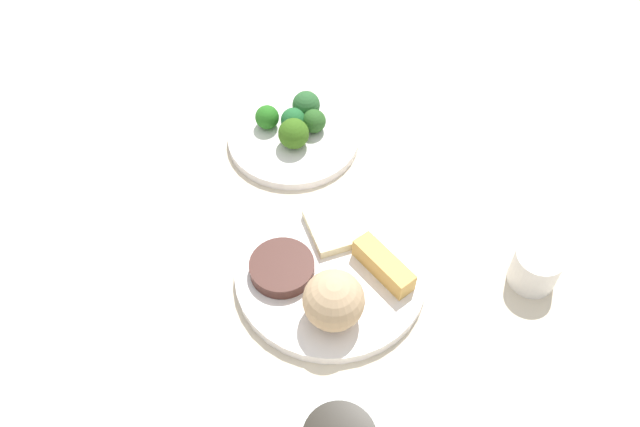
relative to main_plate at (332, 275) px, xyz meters
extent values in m
cube|color=beige|center=(0.01, 0.00, -0.02)|extent=(2.20, 2.20, 0.02)
cylinder|color=white|center=(0.00, 0.00, 0.00)|extent=(0.25, 0.25, 0.02)
sphere|color=tan|center=(-0.04, -0.05, 0.05)|extent=(0.08, 0.08, 0.08)
cube|color=gold|center=(0.05, -0.04, 0.02)|extent=(0.03, 0.09, 0.03)
cube|color=beige|center=(0.04, 0.05, 0.01)|extent=(0.08, 0.09, 0.01)
cylinder|color=#492720|center=(-0.05, 0.04, 0.02)|extent=(0.09, 0.09, 0.02)
cylinder|color=white|center=(0.12, 0.23, 0.00)|extent=(0.20, 0.20, 0.01)
sphere|color=#2C5D24|center=(0.15, 0.22, 0.02)|extent=(0.04, 0.04, 0.04)
sphere|color=#28711E|center=(0.10, 0.27, 0.02)|extent=(0.04, 0.04, 0.04)
sphere|color=#396819|center=(0.11, 0.21, 0.03)|extent=(0.05, 0.05, 0.05)
sphere|color=#226530|center=(0.13, 0.24, 0.03)|extent=(0.04, 0.04, 0.04)
sphere|color=#2D6130|center=(0.16, 0.25, 0.03)|extent=(0.04, 0.04, 0.04)
cylinder|color=white|center=(0.20, -0.17, 0.02)|extent=(0.06, 0.06, 0.06)
camera|label=1|loc=(-0.31, -0.34, 0.72)|focal=36.38mm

